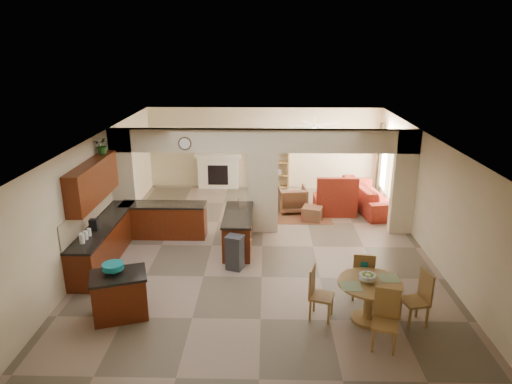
{
  "coord_description": "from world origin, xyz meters",
  "views": [
    {
      "loc": [
        0.09,
        -10.52,
        4.92
      ],
      "look_at": [
        -0.17,
        0.3,
        1.34
      ],
      "focal_mm": 32.0,
      "sensor_mm": 36.0,
      "label": 1
    }
  ],
  "objects_px": {
    "dining_table": "(369,295)",
    "sofa": "(370,195)",
    "armchair": "(292,199)",
    "kitchen_island": "(120,295)"
  },
  "relations": [
    {
      "from": "dining_table",
      "to": "sofa",
      "type": "bearing_deg",
      "value": 77.79
    },
    {
      "from": "dining_table",
      "to": "sofa",
      "type": "height_order",
      "value": "sofa"
    },
    {
      "from": "armchair",
      "to": "dining_table",
      "type": "bearing_deg",
      "value": 94.29
    },
    {
      "from": "sofa",
      "to": "kitchen_island",
      "type": "bearing_deg",
      "value": 124.48
    },
    {
      "from": "sofa",
      "to": "armchair",
      "type": "bearing_deg",
      "value": 87.83
    },
    {
      "from": "kitchen_island",
      "to": "armchair",
      "type": "xyz_separation_m",
      "value": [
        3.5,
        5.68,
        -0.05
      ]
    },
    {
      "from": "kitchen_island",
      "to": "armchair",
      "type": "bearing_deg",
      "value": 40.26
    },
    {
      "from": "kitchen_island",
      "to": "sofa",
      "type": "relative_size",
      "value": 0.43
    },
    {
      "from": "dining_table",
      "to": "sofa",
      "type": "relative_size",
      "value": 0.43
    },
    {
      "from": "kitchen_island",
      "to": "sofa",
      "type": "bearing_deg",
      "value": 27.59
    }
  ]
}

